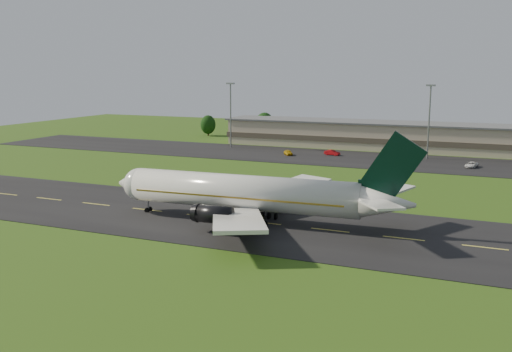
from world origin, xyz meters
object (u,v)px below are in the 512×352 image
at_px(airliner, 248,193).
at_px(terminal, 439,138).
at_px(service_vehicle_a, 288,153).
at_px(service_vehicle_c, 472,165).
at_px(service_vehicle_b, 332,153).
at_px(light_mast_centre, 429,113).
at_px(light_mast_west, 231,107).

distance_m(airliner, terminal, 98.23).
distance_m(service_vehicle_a, service_vehicle_c, 49.62).
bearing_deg(airliner, service_vehicle_a, 101.62).
xyz_separation_m(terminal, service_vehicle_c, (10.65, -26.85, -3.22)).
xyz_separation_m(terminal, service_vehicle_b, (-27.28, -20.17, -3.14)).
relative_size(airliner, service_vehicle_a, 11.82).
relative_size(light_mast_centre, service_vehicle_b, 4.48).
xyz_separation_m(light_mast_west, service_vehicle_a, (22.47, -8.80, -11.90)).
relative_size(airliner, light_mast_west, 2.52).
bearing_deg(terminal, service_vehicle_a, -147.31).
bearing_deg(airliner, light_mast_west, 114.13).
xyz_separation_m(light_mast_west, service_vehicle_b, (34.12, -3.98, -11.89)).
height_order(service_vehicle_a, service_vehicle_c, service_vehicle_a).
relative_size(airliner, service_vehicle_c, 10.55).
xyz_separation_m(airliner, light_mast_centre, (18.75, 79.95, 8.08)).
distance_m(airliner, light_mast_west, 90.33).
relative_size(light_mast_west, service_vehicle_b, 4.48).
relative_size(airliner, terminal, 0.35).
bearing_deg(light_mast_centre, light_mast_west, 180.00).
bearing_deg(service_vehicle_b, service_vehicle_c, -88.80).
xyz_separation_m(light_mast_west, light_mast_centre, (60.00, 0.00, 0.00)).
relative_size(terminal, service_vehicle_b, 31.90).
bearing_deg(service_vehicle_b, service_vehicle_a, 123.66).
bearing_deg(service_vehicle_b, light_mast_centre, -70.06).
height_order(airliner, service_vehicle_b, airliner).
height_order(airliner, service_vehicle_c, airliner).
height_order(light_mast_west, service_vehicle_c, light_mast_west).
distance_m(airliner, service_vehicle_a, 73.69).
bearing_deg(terminal, service_vehicle_c, -68.36).
xyz_separation_m(terminal, light_mast_west, (-61.40, -16.18, 8.75)).
bearing_deg(service_vehicle_c, service_vehicle_a, -168.58).
xyz_separation_m(light_mast_west, service_vehicle_c, (72.05, -10.66, -11.96)).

